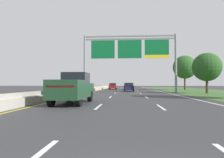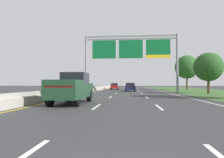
{
  "view_description": "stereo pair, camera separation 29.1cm",
  "coord_description": "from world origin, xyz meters",
  "px_view_note": "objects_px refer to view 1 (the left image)",
  "views": [
    {
      "loc": [
        -0.15,
        -1.9,
        1.37
      ],
      "look_at": [
        -1.59,
        18.17,
        1.85
      ],
      "focal_mm": 33.14,
      "sensor_mm": 36.0,
      "label": 1
    },
    {
      "loc": [
        0.15,
        -1.87,
        1.37
      ],
      "look_at": [
        -1.59,
        18.17,
        1.85
      ],
      "focal_mm": 33.14,
      "sensor_mm": 36.0,
      "label": 2
    }
  ],
  "objects_px": {
    "car_red_left_lane_sedan": "(113,86)",
    "roadside_tree_far": "(185,67)",
    "overhead_sign_gantry": "(130,51)",
    "car_navy_centre_lane_sedan": "(129,87)",
    "car_black_centre_lane_sedan": "(128,86)",
    "roadside_tree_mid": "(207,67)",
    "pickup_truck_darkgreen": "(73,88)"
  },
  "relations": [
    {
      "from": "pickup_truck_darkgreen",
      "to": "roadside_tree_far",
      "type": "relative_size",
      "value": 0.7
    },
    {
      "from": "overhead_sign_gantry",
      "to": "car_black_centre_lane_sedan",
      "type": "distance_m",
      "value": 16.57
    },
    {
      "from": "car_red_left_lane_sedan",
      "to": "car_navy_centre_lane_sedan",
      "type": "bearing_deg",
      "value": -163.38
    },
    {
      "from": "car_red_left_lane_sedan",
      "to": "pickup_truck_darkgreen",
      "type": "bearing_deg",
      "value": 179.23
    },
    {
      "from": "car_black_centre_lane_sedan",
      "to": "roadside_tree_mid",
      "type": "xyz_separation_m",
      "value": [
        11.18,
        -18.68,
        2.94
      ]
    },
    {
      "from": "roadside_tree_far",
      "to": "pickup_truck_darkgreen",
      "type": "bearing_deg",
      "value": -116.96
    },
    {
      "from": "overhead_sign_gantry",
      "to": "car_black_centre_lane_sedan",
      "type": "bearing_deg",
      "value": 91.01
    },
    {
      "from": "car_red_left_lane_sedan",
      "to": "roadside_tree_mid",
      "type": "height_order",
      "value": "roadside_tree_mid"
    },
    {
      "from": "pickup_truck_darkgreen",
      "to": "roadside_tree_far",
      "type": "distance_m",
      "value": 36.87
    },
    {
      "from": "pickup_truck_darkgreen",
      "to": "car_red_left_lane_sedan",
      "type": "xyz_separation_m",
      "value": [
        0.26,
        37.05,
        -0.26
      ]
    },
    {
      "from": "roadside_tree_far",
      "to": "overhead_sign_gantry",
      "type": "bearing_deg",
      "value": -132.6
    },
    {
      "from": "pickup_truck_darkgreen",
      "to": "car_red_left_lane_sedan",
      "type": "bearing_deg",
      "value": 0.11
    },
    {
      "from": "overhead_sign_gantry",
      "to": "car_navy_centre_lane_sedan",
      "type": "distance_m",
      "value": 7.8
    },
    {
      "from": "overhead_sign_gantry",
      "to": "pickup_truck_darkgreen",
      "type": "bearing_deg",
      "value": -102.36
    },
    {
      "from": "car_black_centre_lane_sedan",
      "to": "car_navy_centre_lane_sedan",
      "type": "bearing_deg",
      "value": -179.52
    },
    {
      "from": "roadside_tree_far",
      "to": "car_red_left_lane_sedan",
      "type": "bearing_deg",
      "value": 165.0
    },
    {
      "from": "pickup_truck_darkgreen",
      "to": "car_black_centre_lane_sedan",
      "type": "relative_size",
      "value": 1.23
    },
    {
      "from": "car_black_centre_lane_sedan",
      "to": "roadside_tree_mid",
      "type": "distance_m",
      "value": 21.97
    },
    {
      "from": "overhead_sign_gantry",
      "to": "roadside_tree_far",
      "type": "height_order",
      "value": "overhead_sign_gantry"
    },
    {
      "from": "car_red_left_lane_sedan",
      "to": "roadside_tree_far",
      "type": "relative_size",
      "value": 0.57
    },
    {
      "from": "overhead_sign_gantry",
      "to": "roadside_tree_mid",
      "type": "height_order",
      "value": "overhead_sign_gantry"
    },
    {
      "from": "car_navy_centre_lane_sedan",
      "to": "roadside_tree_far",
      "type": "relative_size",
      "value": 0.57
    },
    {
      "from": "car_red_left_lane_sedan",
      "to": "overhead_sign_gantry",
      "type": "bearing_deg",
      "value": -167.94
    },
    {
      "from": "car_black_centre_lane_sedan",
      "to": "car_navy_centre_lane_sedan",
      "type": "height_order",
      "value": "same"
    },
    {
      "from": "overhead_sign_gantry",
      "to": "roadside_tree_far",
      "type": "distance_m",
      "value": 18.41
    },
    {
      "from": "car_navy_centre_lane_sedan",
      "to": "roadside_tree_far",
      "type": "height_order",
      "value": "roadside_tree_far"
    },
    {
      "from": "car_black_centre_lane_sedan",
      "to": "car_red_left_lane_sedan",
      "type": "distance_m",
      "value": 4.37
    },
    {
      "from": "overhead_sign_gantry",
      "to": "car_black_centre_lane_sedan",
      "type": "relative_size",
      "value": 3.41
    },
    {
      "from": "roadside_tree_far",
      "to": "car_black_centre_lane_sedan",
      "type": "bearing_deg",
      "value": 170.98
    },
    {
      "from": "car_navy_centre_lane_sedan",
      "to": "car_red_left_lane_sedan",
      "type": "bearing_deg",
      "value": 17.23
    },
    {
      "from": "car_black_centre_lane_sedan",
      "to": "car_navy_centre_lane_sedan",
      "type": "distance_m",
      "value": 10.31
    },
    {
      "from": "car_red_left_lane_sedan",
      "to": "roadside_tree_far",
      "type": "xyz_separation_m",
      "value": [
        16.36,
        -4.38,
        4.28
      ]
    }
  ]
}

